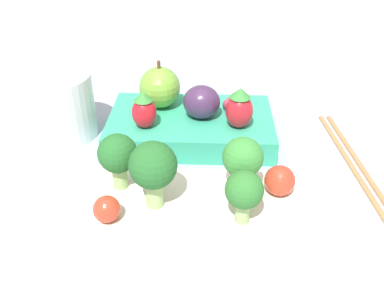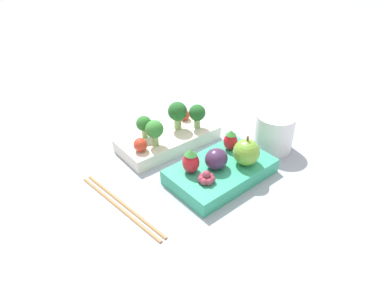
# 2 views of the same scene
# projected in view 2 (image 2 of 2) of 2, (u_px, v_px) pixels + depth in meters

# --- Properties ---
(ground_plane) EXTENTS (4.00, 4.00, 0.00)m
(ground_plane) POSITION_uv_depth(u_px,v_px,m) (189.00, 160.00, 0.68)
(ground_plane) COLOR #939EB2
(bento_box_savoury) EXTENTS (0.21, 0.10, 0.03)m
(bento_box_savoury) POSITION_uv_depth(u_px,v_px,m) (167.00, 140.00, 0.72)
(bento_box_savoury) COLOR silver
(bento_box_savoury) RESTS_ON ground_plane
(bento_box_fruit) EXTENTS (0.19, 0.12, 0.03)m
(bento_box_fruit) POSITION_uv_depth(u_px,v_px,m) (221.00, 171.00, 0.62)
(bento_box_fruit) COLOR #33A87F
(bento_box_fruit) RESTS_ON ground_plane
(broccoli_floret_0) EXTENTS (0.04, 0.04, 0.05)m
(broccoli_floret_0) POSITION_uv_depth(u_px,v_px,m) (155.00, 130.00, 0.66)
(broccoli_floret_0) COLOR #93B770
(broccoli_floret_0) RESTS_ON bento_box_savoury
(broccoli_floret_1) EXTENTS (0.04, 0.04, 0.06)m
(broccoli_floret_1) POSITION_uv_depth(u_px,v_px,m) (178.00, 112.00, 0.71)
(broccoli_floret_1) COLOR #93B770
(broccoli_floret_1) RESTS_ON bento_box_savoury
(broccoli_floret_2) EXTENTS (0.03, 0.03, 0.05)m
(broccoli_floret_2) POSITION_uv_depth(u_px,v_px,m) (144.00, 124.00, 0.68)
(broccoli_floret_2) COLOR #93B770
(broccoli_floret_2) RESTS_ON bento_box_savoury
(broccoli_floret_3) EXTENTS (0.03, 0.03, 0.05)m
(broccoli_floret_3) POSITION_uv_depth(u_px,v_px,m) (197.00, 114.00, 0.71)
(broccoli_floret_3) COLOR #93B770
(broccoli_floret_3) RESTS_ON bento_box_savoury
(cherry_tomato_0) EXTENTS (0.02, 0.02, 0.02)m
(cherry_tomato_0) POSITION_uv_depth(u_px,v_px,m) (185.00, 115.00, 0.76)
(cherry_tomato_0) COLOR red
(cherry_tomato_0) RESTS_ON bento_box_savoury
(cherry_tomato_1) EXTENTS (0.03, 0.03, 0.03)m
(cherry_tomato_1) POSITION_uv_depth(u_px,v_px,m) (140.00, 145.00, 0.65)
(cherry_tomato_1) COLOR red
(cherry_tomato_1) RESTS_ON bento_box_savoury
(apple) EXTENTS (0.05, 0.05, 0.06)m
(apple) POSITION_uv_depth(u_px,v_px,m) (246.00, 152.00, 0.61)
(apple) COLOR #70A838
(apple) RESTS_ON bento_box_fruit
(strawberry_0) EXTENTS (0.03, 0.03, 0.04)m
(strawberry_0) POSITION_uv_depth(u_px,v_px,m) (231.00, 140.00, 0.65)
(strawberry_0) COLOR red
(strawberry_0) RESTS_ON bento_box_fruit
(strawberry_1) EXTENTS (0.03, 0.03, 0.05)m
(strawberry_1) POSITION_uv_depth(u_px,v_px,m) (191.00, 161.00, 0.59)
(strawberry_1) COLOR red
(strawberry_1) RESTS_ON bento_box_fruit
(plum) EXTENTS (0.04, 0.04, 0.04)m
(plum) POSITION_uv_depth(u_px,v_px,m) (216.00, 159.00, 0.60)
(plum) COLOR #42284C
(plum) RESTS_ON bento_box_fruit
(grape_cluster) EXTENTS (0.03, 0.03, 0.02)m
(grape_cluster) POSITION_uv_depth(u_px,v_px,m) (206.00, 178.00, 0.57)
(grape_cluster) COLOR #93384C
(grape_cluster) RESTS_ON bento_box_fruit
(drinking_cup) EXTENTS (0.08, 0.08, 0.08)m
(drinking_cup) POSITION_uv_depth(u_px,v_px,m) (274.00, 132.00, 0.69)
(drinking_cup) COLOR white
(drinking_cup) RESTS_ON ground_plane
(chopsticks_pair) EXTENTS (0.05, 0.21, 0.01)m
(chopsticks_pair) POSITION_uv_depth(u_px,v_px,m) (121.00, 205.00, 0.57)
(chopsticks_pair) COLOR #A37547
(chopsticks_pair) RESTS_ON ground_plane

